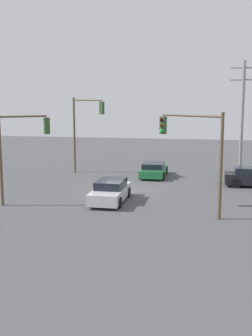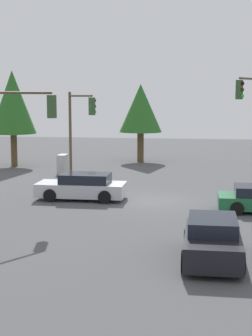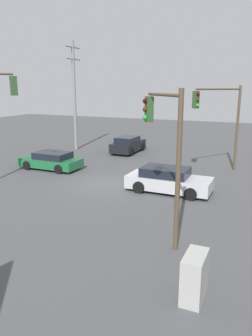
{
  "view_description": "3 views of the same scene",
  "coord_description": "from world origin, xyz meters",
  "views": [
    {
      "loc": [
        -6.2,
        29.59,
        6.59
      ],
      "look_at": [
        -0.72,
        1.57,
        1.87
      ],
      "focal_mm": 45.0,
      "sensor_mm": 36.0,
      "label": 1
    },
    {
      "loc": [
        -26.48,
        -2.57,
        5.5
      ],
      "look_at": [
        0.32,
        1.41,
        1.68
      ],
      "focal_mm": 55.0,
      "sensor_mm": 36.0,
      "label": 2
    },
    {
      "loc": [
        16.96,
        8.84,
        5.78
      ],
      "look_at": [
        0.04,
        1.18,
        1.16
      ],
      "focal_mm": 35.0,
      "sensor_mm": 36.0,
      "label": 3
    }
  ],
  "objects": [
    {
      "name": "tree_corner",
      "position": [
        16.21,
        2.53,
        4.43
      ],
      "size": [
        3.55,
        3.55,
        6.46
      ],
      "color": "brown",
      "rests_on": "ground_plane"
    },
    {
      "name": "ground_plane",
      "position": [
        0.0,
        0.0,
        0.0
      ],
      "size": [
        80.0,
        80.0,
        0.0
      ],
      "primitive_type": "plane",
      "color": "#4C4C4F"
    },
    {
      "name": "traffic_signal_cross",
      "position": [
        5.31,
        5.14,
        3.91
      ],
      "size": [
        2.6,
        2.29,
        5.74
      ],
      "rotation": [
        0.0,
        0.0,
        3.85
      ],
      "color": "brown",
      "rests_on": "ground_plane"
    },
    {
      "name": "sedan_dark",
      "position": [
        -9.56,
        -2.98,
        0.71
      ],
      "size": [
        4.1,
        1.96,
        1.45
      ],
      "rotation": [
        0.0,
        0.0,
        1.57
      ],
      "color": "black",
      "rests_on": "ground_plane"
    },
    {
      "name": "sedan_silver",
      "position": [
        -0.11,
        3.71,
        0.68
      ],
      "size": [
        2.03,
        4.69,
        1.4
      ],
      "color": "silver",
      "rests_on": "ground_plane"
    },
    {
      "name": "traffic_signal_main",
      "position": [
        -5.48,
        5.58,
        4.07
      ],
      "size": [
        3.72,
        2.53,
        5.88
      ],
      "rotation": [
        0.0,
        0.0,
        -0.58
      ],
      "color": "brown",
      "rests_on": "ground_plane"
    },
    {
      "name": "tree_right",
      "position": [
        11.9,
        12.01,
        4.97
      ],
      "size": [
        3.56,
        3.56,
        7.44
      ],
      "color": "brown",
      "rests_on": "ground_plane"
    },
    {
      "name": "electrical_cabinet",
      "position": [
        8.84,
        7.24,
        0.67
      ],
      "size": [
        1.15,
        0.56,
        1.34
      ],
      "primitive_type": "cube",
      "color": "#B2B2AD",
      "rests_on": "ground_plane"
    }
  ]
}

